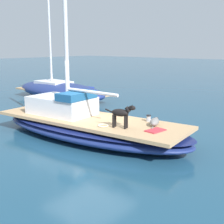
{
  "coord_description": "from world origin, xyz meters",
  "views": [
    {
      "loc": [
        -6.81,
        -6.83,
        2.98
      ],
      "look_at": [
        0.0,
        -1.0,
        1.01
      ],
      "focal_mm": 48.44,
      "sensor_mm": 36.0,
      "label": 1
    }
  ],
  "objects": [
    {
      "name": "deck_towel",
      "position": [
        0.13,
        -2.48,
        0.68
      ],
      "size": [
        0.6,
        0.42,
        0.03
      ],
      "primitive_type": "cube",
      "rotation": [
        0.0,
        0.0,
        -0.11
      ],
      "color": "#C6333D",
      "rests_on": "sailboat_main"
    },
    {
      "name": "coiled_rope",
      "position": [
        -0.46,
        -1.05,
        0.68
      ],
      "size": [
        0.32,
        0.32,
        0.04
      ],
      "primitive_type": "torus",
      "color": "beige",
      "rests_on": "sailboat_main"
    },
    {
      "name": "sailboat_main",
      "position": [
        0.0,
        0.0,
        0.34
      ],
      "size": [
        3.25,
        7.46,
        0.66
      ],
      "color": "navy",
      "rests_on": "ground"
    },
    {
      "name": "dog_black",
      "position": [
        -0.23,
        -1.56,
        1.08
      ],
      "size": [
        0.38,
        0.92,
        0.7
      ],
      "color": "black",
      "rests_on": "sailboat_main"
    },
    {
      "name": "moored_boat_starboard_side",
      "position": [
        4.08,
        6.39,
        0.53
      ],
      "size": [
        2.62,
        6.89,
        5.96
      ],
      "color": "navy",
      "rests_on": "ground"
    },
    {
      "name": "deck_winch",
      "position": [
        0.9,
        -1.74,
        0.76
      ],
      "size": [
        0.16,
        0.16,
        0.21
      ],
      "color": "#B7B7BC",
      "rests_on": "sailboat_main"
    },
    {
      "name": "cabin_house",
      "position": [
        -0.13,
        1.11,
        1.01
      ],
      "size": [
        1.62,
        2.35,
        0.84
      ],
      "color": "silver",
      "rests_on": "sailboat_main"
    },
    {
      "name": "mast_main",
      "position": [
        -0.09,
        0.73,
        3.49
      ],
      "size": [
        0.14,
        2.27,
        6.34
      ],
      "color": "silver",
      "rests_on": "sailboat_main"
    },
    {
      "name": "ground_plane",
      "position": [
        0.0,
        0.0,
        0.0
      ],
      "size": [
        120.0,
        120.0,
        0.0
      ],
      "primitive_type": "plane",
      "color": "navy"
    },
    {
      "name": "dog_grey",
      "position": [
        0.64,
        -2.13,
        0.77
      ],
      "size": [
        0.9,
        0.5,
        0.22
      ],
      "color": "gray",
      "rests_on": "sailboat_main"
    }
  ]
}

